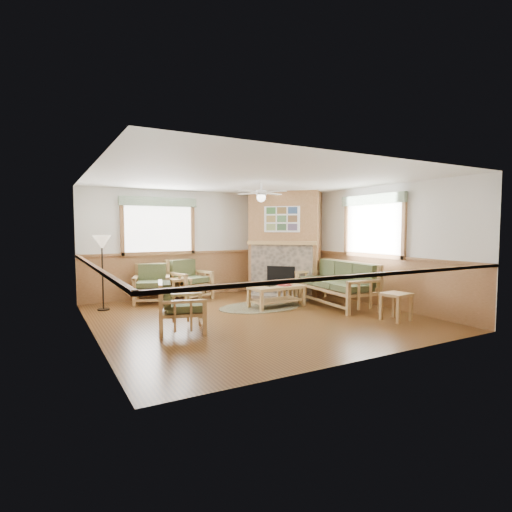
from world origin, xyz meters
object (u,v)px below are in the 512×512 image
footstool (289,293)px  armchair_left (182,306)px  armchair_back_left (152,284)px  armchair_back_right (189,279)px  end_table_chairs (180,290)px  coffee_table (276,296)px  end_table_sofa (396,307)px  sofa (335,283)px  floor_lamp_left (103,273)px  floor_lamp_right (311,265)px

footstool → armchair_left: bearing=-156.1°
armchair_back_left → armchair_back_right: size_ratio=0.93×
armchair_back_left → end_table_chairs: (0.64, -0.11, -0.18)m
armchair_back_left → coffee_table: bearing=-21.5°
armchair_left → coffee_table: armchair_left is taller
coffee_table → end_table_sofa: bearing=-62.2°
armchair_left → footstool: size_ratio=1.84×
sofa → end_table_sofa: 1.77m
floor_lamp_left → end_table_chairs: bearing=7.5°
armchair_left → footstool: (3.12, 1.38, -0.22)m
sofa → coffee_table: sofa is taller
coffee_table → floor_lamp_left: bearing=152.9°
armchair_back_left → end_table_chairs: size_ratio=1.64×
end_table_sofa → floor_lamp_left: bearing=141.7°
armchair_left → floor_lamp_right: bearing=-51.4°
armchair_back_right → floor_lamp_right: bearing=-39.2°
sofa → end_table_chairs: 3.68m
sofa → armchair_back_left: 4.26m
coffee_table → floor_lamp_left: 3.78m
end_table_sofa → floor_lamp_right: floor_lamp_right is taller
armchair_back_left → armchair_left: (-0.23, -2.86, -0.03)m
end_table_sofa → footstool: bearing=105.1°
end_table_chairs → end_table_sofa: (2.95, -3.96, -0.01)m
sofa → coffee_table: 1.40m
armchair_left → floor_lamp_right: (4.03, 1.75, 0.39)m
armchair_back_right → coffee_table: 2.37m
sofa → footstool: bearing=-135.0°
floor_lamp_right → end_table_sofa: bearing=-94.0°
coffee_table → armchair_back_right: bearing=121.3°
end_table_sofa → floor_lamp_left: floor_lamp_left is taller
armchair_back_right → end_table_sofa: 4.92m
armchair_left → armchair_back_right: bearing=-6.8°
sofa → armchair_back_right: size_ratio=2.22×
sofa → armchair_back_right: sofa is taller
armchair_back_left → armchair_back_right: bearing=22.8°
sofa → floor_lamp_right: floor_lamp_right is taller
floor_lamp_right → armchair_back_left: bearing=163.8°
armchair_back_right → end_table_sofa: armchair_back_right is taller
armchair_left → floor_lamp_left: (-0.90, 2.52, 0.38)m
coffee_table → footstool: 0.73m
armchair_back_right → armchair_left: armchair_back_right is taller
armchair_back_left → end_table_chairs: bearing=8.4°
armchair_back_right → armchair_left: bearing=-128.6°
sofa → armchair_back_right: 3.55m
armchair_back_right → floor_lamp_left: 2.15m
floor_lamp_left → sofa: bearing=-22.6°
armchair_back_left → floor_lamp_right: size_ratio=0.56×
armchair_back_left → armchair_left: 2.87m
sofa → armchair_left: size_ratio=2.52×
coffee_table → floor_lamp_left: floor_lamp_left is taller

